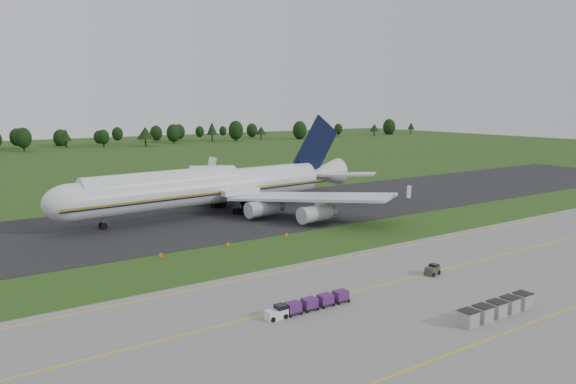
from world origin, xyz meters
TOP-DOWN VIEW (x-y plane):
  - ground at (0.00, 0.00)m, footprint 600.00×600.00m
  - apron at (0.00, -34.00)m, footprint 300.00×52.00m
  - taxiway at (0.00, 28.00)m, footprint 300.00×40.00m
  - apron_markings at (0.00, -26.98)m, footprint 300.00×30.20m
  - tree_line at (-7.34, 219.93)m, footprint 528.09×23.48m
  - aircraft at (6.80, 32.36)m, footprint 71.59×69.52m
  - baggage_train at (-9.61, -23.71)m, footprint 11.09×1.42m
  - utility_cart at (12.07, -22.70)m, footprint 2.25×1.61m
  - uld_row at (6.35, -36.75)m, footprint 11.33×1.73m
  - edge_markers at (-3.35, 6.46)m, footprint 23.41×0.30m

SIDE VIEW (x-z plane):
  - ground at x=0.00m, z-range 0.00..0.00m
  - apron at x=0.00m, z-range 0.00..0.06m
  - taxiway at x=0.00m, z-range 0.00..0.08m
  - apron_markings at x=0.00m, z-range 0.06..0.07m
  - edge_markers at x=-3.35m, z-range -0.03..0.57m
  - utility_cart at x=12.07m, z-range 0.05..1.18m
  - baggage_train at x=-9.61m, z-range 0.10..1.46m
  - uld_row at x=6.35m, z-range 0.06..1.77m
  - aircraft at x=6.80m, z-range -4.31..15.78m
  - tree_line at x=-7.34m, z-range 0.28..11.99m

